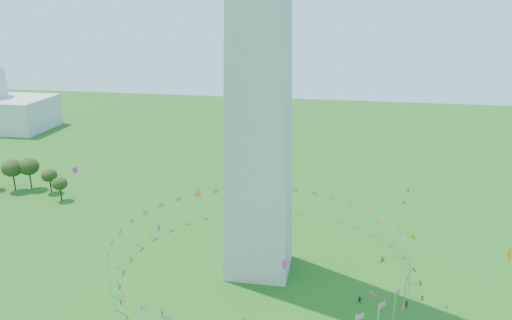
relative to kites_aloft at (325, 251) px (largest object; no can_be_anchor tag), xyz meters
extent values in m
cylinder|color=silver|center=(21.32, 26.35, -16.44)|extent=(0.24, 0.24, 9.00)
cylinder|color=silver|center=(20.72, 33.30, -16.44)|extent=(0.24, 0.24, 9.00)
cylinder|color=silver|center=(18.91, 40.03, -16.44)|extent=(0.24, 0.24, 9.00)
cylinder|color=silver|center=(15.96, 46.35, -16.44)|extent=(0.24, 0.24, 9.00)
cylinder|color=silver|center=(11.96, 52.07, -16.44)|extent=(0.24, 0.24, 9.00)
cylinder|color=silver|center=(7.03, 57.00, -16.44)|extent=(0.24, 0.24, 9.00)
cylinder|color=silver|center=(1.32, 60.99, -16.44)|extent=(0.24, 0.24, 9.00)
cylinder|color=silver|center=(-5.00, 63.94, -16.44)|extent=(0.24, 0.24, 9.00)
cylinder|color=silver|center=(-11.73, 65.75, -16.44)|extent=(0.24, 0.24, 9.00)
cylinder|color=silver|center=(-18.68, 66.35, -16.44)|extent=(0.24, 0.24, 9.00)
cylinder|color=silver|center=(-25.62, 65.75, -16.44)|extent=(0.24, 0.24, 9.00)
cylinder|color=silver|center=(-32.36, 63.94, -16.44)|extent=(0.24, 0.24, 9.00)
cylinder|color=silver|center=(-38.68, 60.99, -16.44)|extent=(0.24, 0.24, 9.00)
cylinder|color=silver|center=(-44.39, 57.00, -16.44)|extent=(0.24, 0.24, 9.00)
cylinder|color=silver|center=(-49.32, 52.07, -16.44)|extent=(0.24, 0.24, 9.00)
cylinder|color=silver|center=(-53.32, 46.35, -16.44)|extent=(0.24, 0.24, 9.00)
cylinder|color=silver|center=(-56.26, 40.03, -16.44)|extent=(0.24, 0.24, 9.00)
cylinder|color=silver|center=(-58.07, 33.30, -16.44)|extent=(0.24, 0.24, 9.00)
cylinder|color=silver|center=(-58.68, 26.35, -16.44)|extent=(0.24, 0.24, 9.00)
cylinder|color=silver|center=(-58.07, 19.41, -16.44)|extent=(0.24, 0.24, 9.00)
cylinder|color=silver|center=(-56.26, 12.67, -16.44)|extent=(0.24, 0.24, 9.00)
cylinder|color=silver|center=(-53.32, 6.35, -16.44)|extent=(0.24, 0.24, 9.00)
cylinder|color=silver|center=(-49.32, 0.64, -16.44)|extent=(0.24, 0.24, 9.00)
cylinder|color=silver|center=(-44.39, -4.29, -16.44)|extent=(0.24, 0.24, 9.00)
cylinder|color=silver|center=(15.96, 6.35, -16.44)|extent=(0.24, 0.24, 9.00)
cylinder|color=silver|center=(18.91, 12.67, -16.44)|extent=(0.24, 0.24, 9.00)
cylinder|color=silver|center=(20.72, 19.41, -16.44)|extent=(0.24, 0.24, 9.00)
imported|color=gray|center=(-37.29, 0.16, -19.98)|extent=(1.22, 1.32, 1.91)
imported|color=#291746|center=(8.62, 14.35, -20.12)|extent=(1.65, 1.28, 1.64)
imported|color=#311A50|center=(19.80, 14.35, -20.10)|extent=(0.69, 1.56, 1.67)
plane|color=#CC2699|center=(10.04, -3.59, -6.87)|extent=(1.59, 2.05, 2.26)
plane|color=orange|center=(23.93, -33.44, 19.33)|extent=(1.50, 1.74, 2.29)
plane|color=#CC2699|center=(-51.85, -5.60, 16.79)|extent=(0.97, 1.36, 1.66)
plane|color=yellow|center=(-41.50, 23.62, 10.90)|extent=(0.55, 1.48, 1.49)
plane|color=#CC2699|center=(-14.08, 22.44, 1.01)|extent=(1.33, 0.22, 1.32)
plane|color=orange|center=(-29.58, 7.66, 8.10)|extent=(1.95, 1.00, 2.12)
plane|color=blue|center=(18.42, 20.81, 6.93)|extent=(0.66, 1.09, 1.27)
plane|color=red|center=(16.75, -0.13, -11.77)|extent=(0.24, 1.45, 1.44)
plane|color=#CC2699|center=(-8.90, 2.74, -5.66)|extent=(2.09, 0.78, 2.03)
plane|color=#CC2699|center=(-48.20, 28.35, -12.19)|extent=(1.31, 1.49, 1.73)
plane|color=#CC2699|center=(16.72, 12.69, 7.00)|extent=(0.98, 0.70, 1.03)
plane|color=yellow|center=(11.83, 1.10, -1.58)|extent=(1.24, 1.45, 1.82)
plane|color=orange|center=(19.33, 11.14, -0.71)|extent=(1.75, 2.45, 2.07)
ellipsoid|color=#314717|center=(-122.70, 67.97, -14.75)|extent=(7.93, 7.93, 12.39)
ellipsoid|color=#314717|center=(-117.56, 70.76, -14.74)|extent=(7.93, 7.93, 12.39)
ellipsoid|color=#314717|center=(-107.68, 68.57, -16.27)|extent=(5.98, 5.98, 9.34)
ellipsoid|color=#314717|center=(-99.49, 61.98, -16.55)|extent=(5.62, 5.62, 8.78)
camera|label=1|loc=(2.04, -94.90, 50.39)|focal=35.00mm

